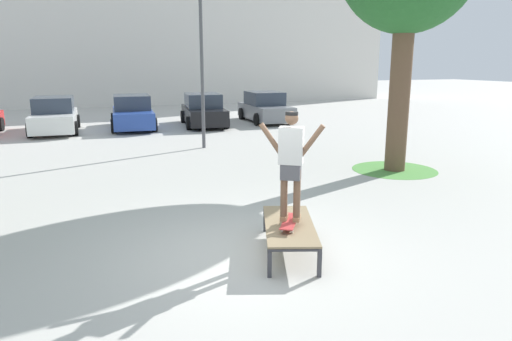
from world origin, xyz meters
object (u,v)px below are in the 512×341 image
at_px(car_white, 54,116).
at_px(car_grey, 265,108).
at_px(skateboard, 290,222).
at_px(car_black, 203,111).
at_px(light_post, 201,35).
at_px(skater, 291,159).
at_px(skate_box, 289,227).
at_px(car_blue, 133,113).

height_order(car_white, car_grey, same).
relative_size(car_white, car_grey, 1.00).
relative_size(skateboard, car_black, 0.18).
relative_size(car_white, light_post, 0.73).
relative_size(skateboard, skater, 0.46).
distance_m(skate_box, skateboard, 0.17).
bearing_deg(car_blue, car_grey, 1.40).
bearing_deg(car_grey, skateboard, -110.25).
xyz_separation_m(skate_box, car_white, (-4.03, 15.43, 0.28)).
bearing_deg(skateboard, skater, 56.77).
relative_size(skate_box, car_black, 0.47).
bearing_deg(skater, skate_box, 70.58).
distance_m(skate_box, car_black, 15.54).
height_order(car_white, light_post, light_post).
relative_size(skate_box, skateboard, 2.63).
distance_m(skateboard, car_grey, 16.78).
bearing_deg(car_grey, skater, -110.25).
distance_m(skate_box, car_grey, 16.67).
height_order(skateboard, car_white, car_white).
bearing_deg(skate_box, light_post, 83.81).
xyz_separation_m(skater, car_black, (2.54, 15.44, -0.84)).
xyz_separation_m(car_white, car_blue, (3.27, 0.05, 0.00)).
bearing_deg(car_white, skate_box, -75.36).
distance_m(skater, car_blue, 15.62).
bearing_deg(car_blue, skateboard, -87.34).
bearing_deg(car_grey, car_blue, -178.60).
relative_size(skateboard, car_blue, 0.18).
height_order(skateboard, car_black, car_black).
relative_size(skater, car_grey, 0.40).
bearing_deg(car_blue, light_post, -73.27).
bearing_deg(car_blue, car_white, -179.10).
bearing_deg(skate_box, car_white, 104.64).
xyz_separation_m(car_white, car_black, (6.54, -0.09, 0.00)).
height_order(car_black, car_grey, same).
distance_m(car_blue, car_black, 3.27).
xyz_separation_m(car_blue, car_grey, (6.53, 0.16, 0.00)).
relative_size(skate_box, car_grey, 0.48).
xyz_separation_m(car_blue, car_black, (3.27, -0.14, 0.00)).
xyz_separation_m(skateboard, car_blue, (-0.72, 15.59, 0.15)).
bearing_deg(skate_box, car_grey, 69.75).
xyz_separation_m(skate_box, light_post, (1.03, 9.51, 3.41)).
height_order(skate_box, skater, skater).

